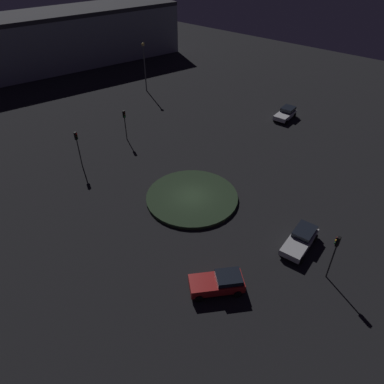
{
  "coord_description": "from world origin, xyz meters",
  "views": [
    {
      "loc": [
        -23.09,
        -17.96,
        23.49
      ],
      "look_at": [
        0.0,
        0.0,
        0.86
      ],
      "focal_mm": 33.99,
      "sensor_mm": 36.0,
      "label": 1
    }
  ],
  "objects_px": {
    "car_red": "(218,283)",
    "car_white": "(286,113)",
    "traffic_light_south": "(335,249)",
    "traffic_light_north": "(125,119)",
    "traffic_light_north_near": "(77,143)",
    "store_building": "(75,37)",
    "car_silver": "(301,239)",
    "streetlamp_northeast": "(144,61)"
  },
  "relations": [
    {
      "from": "traffic_light_north_near",
      "to": "traffic_light_south",
      "type": "distance_m",
      "value": 28.64
    },
    {
      "from": "traffic_light_south",
      "to": "car_red",
      "type": "bearing_deg",
      "value": 50.81
    },
    {
      "from": "traffic_light_north",
      "to": "store_building",
      "type": "bearing_deg",
      "value": 169.74
    },
    {
      "from": "traffic_light_south",
      "to": "traffic_light_north",
      "type": "bearing_deg",
      "value": -6.35
    },
    {
      "from": "car_silver",
      "to": "streetlamp_northeast",
      "type": "xyz_separation_m",
      "value": [
        17.28,
        35.05,
        4.19
      ]
    },
    {
      "from": "traffic_light_south",
      "to": "store_building",
      "type": "bearing_deg",
      "value": -15.14
    },
    {
      "from": "traffic_light_north_near",
      "to": "store_building",
      "type": "xyz_separation_m",
      "value": [
        23.28,
        30.02,
        1.63
      ]
    },
    {
      "from": "car_silver",
      "to": "traffic_light_north",
      "type": "distance_m",
      "value": 26.2
    },
    {
      "from": "traffic_light_north_near",
      "to": "store_building",
      "type": "distance_m",
      "value": 38.02
    },
    {
      "from": "car_silver",
      "to": "car_white",
      "type": "height_order",
      "value": "car_white"
    },
    {
      "from": "car_white",
      "to": "streetlamp_northeast",
      "type": "bearing_deg",
      "value": -78.46
    },
    {
      "from": "car_white",
      "to": "traffic_light_north",
      "type": "xyz_separation_m",
      "value": [
        -18.24,
        13.45,
        2.12
      ]
    },
    {
      "from": "car_red",
      "to": "traffic_light_north",
      "type": "distance_m",
      "value": 25.97
    },
    {
      "from": "car_silver",
      "to": "traffic_light_north_near",
      "type": "bearing_deg",
      "value": -83.62
    },
    {
      "from": "traffic_light_north",
      "to": "traffic_light_south",
      "type": "xyz_separation_m",
      "value": [
        -5.83,
        -29.03,
        0.31
      ]
    },
    {
      "from": "traffic_light_north",
      "to": "traffic_light_north_near",
      "type": "bearing_deg",
      "value": -69.01
    },
    {
      "from": "car_silver",
      "to": "car_red",
      "type": "xyz_separation_m",
      "value": [
        -8.33,
        3.01,
        0.06
      ]
    },
    {
      "from": "car_silver",
      "to": "store_building",
      "type": "height_order",
      "value": "store_building"
    },
    {
      "from": "car_white",
      "to": "store_building",
      "type": "distance_m",
      "value": 43.29
    },
    {
      "from": "car_silver",
      "to": "streetlamp_northeast",
      "type": "height_order",
      "value": "streetlamp_northeast"
    },
    {
      "from": "car_white",
      "to": "traffic_light_north_near",
      "type": "distance_m",
      "value": 29.02
    },
    {
      "from": "car_white",
      "to": "traffic_light_north_near",
      "type": "xyz_separation_m",
      "value": [
        -25.83,
        13.0,
        2.4
      ]
    },
    {
      "from": "traffic_light_north",
      "to": "car_silver",
      "type": "bearing_deg",
      "value": 9.09
    },
    {
      "from": "car_silver",
      "to": "traffic_light_north",
      "type": "xyz_separation_m",
      "value": [
        3.9,
        25.82,
        2.15
      ]
    },
    {
      "from": "car_red",
      "to": "streetlamp_northeast",
      "type": "xyz_separation_m",
      "value": [
        25.6,
        32.04,
        4.13
      ]
    },
    {
      "from": "traffic_light_north",
      "to": "traffic_light_north_near",
      "type": "height_order",
      "value": "traffic_light_north_near"
    },
    {
      "from": "car_red",
      "to": "traffic_light_north_near",
      "type": "relative_size",
      "value": 0.97
    },
    {
      "from": "car_red",
      "to": "car_white",
      "type": "distance_m",
      "value": 31.87
    },
    {
      "from": "car_red",
      "to": "traffic_light_north",
      "type": "relative_size",
      "value": 1.07
    },
    {
      "from": "traffic_light_south",
      "to": "store_building",
      "type": "xyz_separation_m",
      "value": [
        21.52,
        58.61,
        1.61
      ]
    },
    {
      "from": "traffic_light_north_near",
      "to": "streetlamp_northeast",
      "type": "bearing_deg",
      "value": 102.26
    },
    {
      "from": "traffic_light_north",
      "to": "traffic_light_south",
      "type": "bearing_deg",
      "value": 6.31
    },
    {
      "from": "car_silver",
      "to": "store_building",
      "type": "xyz_separation_m",
      "value": [
        19.58,
        55.4,
        4.07
      ]
    },
    {
      "from": "traffic_light_north_near",
      "to": "car_red",
      "type": "bearing_deg",
      "value": -24.18
    },
    {
      "from": "traffic_light_south",
      "to": "streetlamp_northeast",
      "type": "bearing_deg",
      "value": -21.65
    },
    {
      "from": "traffic_light_north_near",
      "to": "store_building",
      "type": "relative_size",
      "value": 0.11
    },
    {
      "from": "car_silver",
      "to": "streetlamp_northeast",
      "type": "bearing_deg",
      "value": -118.14
    },
    {
      "from": "streetlamp_northeast",
      "to": "store_building",
      "type": "distance_m",
      "value": 20.48
    },
    {
      "from": "car_white",
      "to": "car_red",
      "type": "bearing_deg",
      "value": 16.55
    },
    {
      "from": "car_silver",
      "to": "traffic_light_south",
      "type": "xyz_separation_m",
      "value": [
        -1.94,
        -3.21,
        2.46
      ]
    },
    {
      "from": "car_white",
      "to": "store_building",
      "type": "relative_size",
      "value": 0.09
    },
    {
      "from": "car_red",
      "to": "store_building",
      "type": "relative_size",
      "value": 0.11
    }
  ]
}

